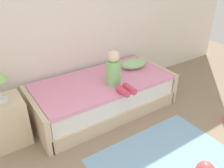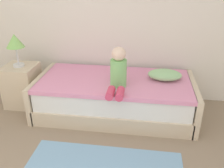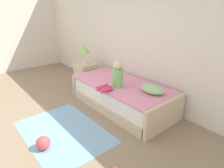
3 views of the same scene
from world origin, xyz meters
TOP-DOWN VIEW (x-y plane):
  - bed at (0.34, 2.00)m, footprint 2.11×1.00m
  - nightstand at (-1.01, 2.04)m, footprint 0.44×0.44m
  - table_lamp at (-1.01, 2.04)m, footprint 0.24×0.24m
  - child_figure at (0.41, 1.77)m, footprint 0.20×0.51m
  - pillow at (0.99, 2.10)m, footprint 0.44×0.30m

SIDE VIEW (x-z plane):
  - bed at x=0.34m, z-range 0.00..0.50m
  - nightstand at x=-1.01m, z-range 0.00..0.60m
  - pillow at x=0.99m, z-range 0.50..0.63m
  - child_figure at x=0.41m, z-range 0.45..0.96m
  - table_lamp at x=-1.01m, z-range 0.71..1.16m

